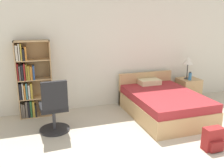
# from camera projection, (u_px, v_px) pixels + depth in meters

# --- Properties ---
(wall_back) EXTENTS (9.00, 0.06, 2.60)m
(wall_back) POSITION_uv_depth(u_px,v_px,m) (116.00, 51.00, 5.86)
(wall_back) COLOR silver
(wall_back) RESTS_ON ground_plane
(bookshelf) EXTENTS (0.70, 0.29, 1.62)m
(bookshelf) POSITION_uv_depth(u_px,v_px,m) (30.00, 82.00, 5.21)
(bookshelf) COLOR tan
(bookshelf) RESTS_ON ground_plane
(bed) EXTENTS (1.37, 1.95, 0.77)m
(bed) POSITION_uv_depth(u_px,v_px,m) (163.00, 103.00, 5.40)
(bed) COLOR tan
(bed) RESTS_ON ground_plane
(office_chair) EXTENTS (0.56, 0.61, 1.03)m
(office_chair) POSITION_uv_depth(u_px,v_px,m) (54.00, 109.00, 4.53)
(office_chair) COLOR #232326
(office_chair) RESTS_ON ground_plane
(nightstand) EXTENTS (0.50, 0.49, 0.57)m
(nightstand) POSITION_uv_depth(u_px,v_px,m) (188.00, 90.00, 6.34)
(nightstand) COLOR tan
(nightstand) RESTS_ON ground_plane
(table_lamp) EXTENTS (0.24, 0.24, 0.56)m
(table_lamp) POSITION_uv_depth(u_px,v_px,m) (188.00, 61.00, 6.14)
(table_lamp) COLOR #333333
(table_lamp) RESTS_ON nightstand
(water_bottle) EXTENTS (0.08, 0.08, 0.21)m
(water_bottle) POSITION_uv_depth(u_px,v_px,m) (190.00, 76.00, 6.11)
(water_bottle) COLOR teal
(water_bottle) RESTS_ON nightstand
(backpack_red) EXTENTS (0.32, 0.23, 0.38)m
(backpack_red) POSITION_uv_depth(u_px,v_px,m) (213.00, 139.00, 4.02)
(backpack_red) COLOR maroon
(backpack_red) RESTS_ON ground_plane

